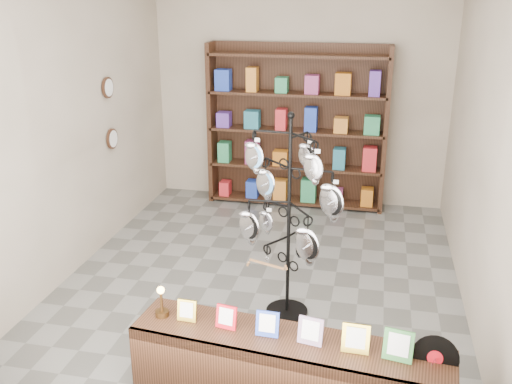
% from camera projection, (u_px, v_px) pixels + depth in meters
% --- Properties ---
extents(ground, '(5.00, 5.00, 0.00)m').
position_uv_depth(ground, '(262.00, 278.00, 5.97)').
color(ground, slate).
rests_on(ground, ground).
extents(room_envelope, '(5.00, 5.00, 5.00)m').
position_uv_depth(room_envelope, '(263.00, 103.00, 5.35)').
color(room_envelope, '#BEAE99').
rests_on(room_envelope, ground).
extents(display_tree, '(1.06, 1.06, 1.91)m').
position_uv_depth(display_tree, '(289.00, 203.00, 4.98)').
color(display_tree, black).
rests_on(display_tree, ground).
extents(front_shelf, '(2.30, 0.69, 0.80)m').
position_uv_depth(front_shelf, '(288.00, 372.00, 4.07)').
color(front_shelf, black).
rests_on(front_shelf, ground).
extents(back_shelving, '(2.42, 0.36, 2.20)m').
position_uv_depth(back_shelving, '(296.00, 132.00, 7.73)').
color(back_shelving, black).
rests_on(back_shelving, ground).
extents(wall_clocks, '(0.03, 0.24, 0.84)m').
position_uv_depth(wall_clocks, '(110.00, 114.00, 6.59)').
color(wall_clocks, black).
rests_on(wall_clocks, ground).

